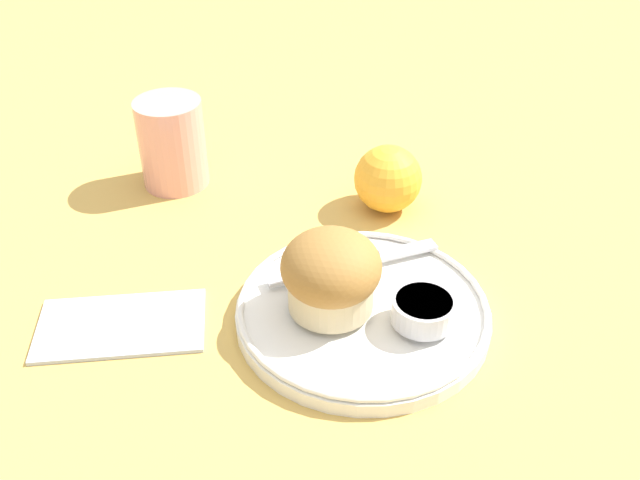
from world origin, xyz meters
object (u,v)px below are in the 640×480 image
muffin (331,273)px  butter_knife (350,263)px  orange_fruit (388,179)px  juice_glass (172,143)px

muffin → butter_knife: 0.07m
butter_knife → muffin: bearing=-128.5°
muffin → orange_fruit: bearing=64.6°
juice_glass → butter_knife: bearing=-49.3°
butter_knife → juice_glass: bearing=117.0°
muffin → butter_knife: bearing=65.2°
orange_fruit → muffin: bearing=-115.4°
muffin → juice_glass: bearing=120.1°
muffin → juice_glass: size_ratio=0.85×
orange_fruit → juice_glass: size_ratio=0.72×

